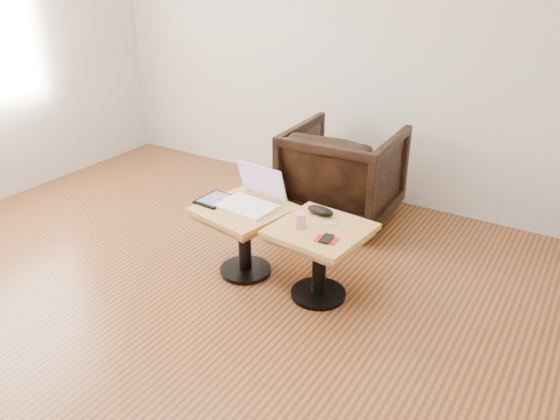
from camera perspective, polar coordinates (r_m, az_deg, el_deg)
The scene contains 11 objects.
room_shell at distance 2.85m, azimuth -15.55°, elevation 12.67°, with size 4.52×4.52×2.71m.
side_table_left at distance 3.50m, azimuth -3.78°, elevation -1.48°, with size 0.61×0.61×0.48m.
side_table_right at distance 3.25m, azimuth 4.19°, elevation -3.69°, with size 0.57×0.57×0.48m.
laptop at distance 3.45m, azimuth -2.99°, elevation 1.27°, with size 0.38×0.35×0.25m.
tablet at distance 3.55m, azimuth -6.80°, elevation 1.10°, with size 0.20×0.24×0.02m.
charging_adapter at distance 3.69m, azimuth -3.47°, elevation 2.27°, with size 0.04×0.04×0.02m, color white.
glasses_case at distance 3.34m, azimuth 4.25°, elevation -0.06°, with size 0.18×0.08×0.06m, color black.
striped_cup at distance 3.17m, azimuth 2.09°, elevation -1.07°, with size 0.07×0.07×0.09m, color #E53C6F.
earbuds_tangle at distance 3.22m, azimuth 5.38°, elevation -1.50°, with size 0.08×0.05×0.01m.
phone_on_sleeve at distance 3.06m, azimuth 4.89°, elevation -3.05°, with size 0.13×0.11×0.02m.
armchair at distance 4.27m, azimuth 6.59°, elevation 3.81°, with size 0.80×0.82×0.75m, color black.
Camera 1 is at (2.06, -1.88, 1.94)m, focal length 35.00 mm.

